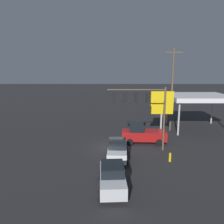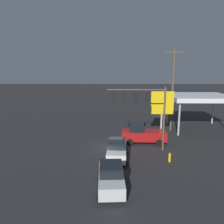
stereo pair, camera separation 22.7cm
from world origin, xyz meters
The scene contains 9 objects.
ground_plane centered at (0.00, 0.00, 0.00)m, with size 200.00×200.00×0.00m, color #262628.
traffic_signal_assembly centered at (-3.13, 0.74, 5.19)m, with size 6.17×0.43×6.90m.
utility_pole centered at (-8.33, -6.92, 6.03)m, with size 2.40×0.26×11.48m.
gas_station_canopy centered at (-12.43, -7.84, 4.66)m, with size 8.44×7.63×5.02m.
price_sign centered at (-6.22, -3.40, 4.36)m, with size 2.81×0.27×6.01m.
pickup_parked centered at (-3.63, -1.56, 1.11)m, with size 5.28×2.45×2.40m.
sedan_far centered at (-0.55, 3.13, 0.95)m, with size 2.23×4.49×1.93m.
sedan_waiting centered at (-0.06, 8.59, 0.95)m, with size 2.23×4.48×1.93m.
fire_hydrant centered at (-5.58, 3.78, 0.44)m, with size 0.24×0.24×0.88m.
Camera 2 is at (-0.30, 23.41, 8.82)m, focal length 35.00 mm.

